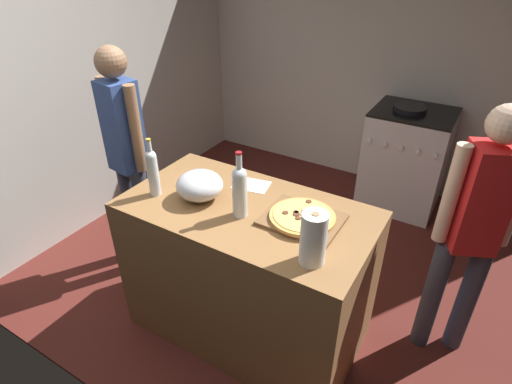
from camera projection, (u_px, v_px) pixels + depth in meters
name	position (u px, v px, depth m)	size (l,w,h in m)	color
ground_plane	(292.00, 245.00, 3.48)	(4.02, 3.53, 0.02)	#511E19
kitchen_wall_rear	(370.00, 50.00, 3.91)	(4.02, 0.10, 2.60)	#BCB7AD
kitchen_wall_left	(117.00, 61.00, 3.58)	(0.10, 3.53, 2.60)	#BCB7AD
counter	(248.00, 272.00, 2.51)	(1.40, 0.76, 0.93)	olive
cutting_board	(302.00, 220.00, 2.15)	(0.40, 0.32, 0.02)	brown
pizza	(302.00, 216.00, 2.14)	(0.35, 0.35, 0.03)	tan
mixing_bowl	(200.00, 185.00, 2.31)	(0.27, 0.27, 0.16)	#B2B2B7
paper_towel_roll	(313.00, 239.00, 1.82)	(0.12, 0.12, 0.26)	white
wine_bottle_clear	(153.00, 171.00, 2.31)	(0.06, 0.06, 0.35)	silver
wine_bottle_amber	(240.00, 189.00, 2.12)	(0.08, 0.08, 0.37)	silver
recipe_sheet	(251.00, 185.00, 2.47)	(0.21, 0.15, 0.00)	white
stove	(405.00, 159.00, 3.79)	(0.68, 0.63, 0.98)	#B7B7BC
person_in_stripes	(127.00, 151.00, 2.84)	(0.37, 0.23, 1.65)	#383D4C
person_in_red	(473.00, 227.00, 2.17)	(0.36, 0.28, 1.57)	#383D4C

